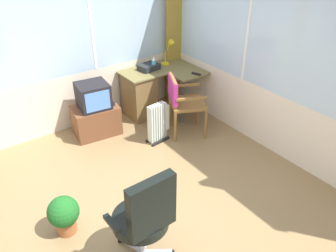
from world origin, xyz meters
TOP-DOWN VIEW (x-y plane):
  - ground at (0.00, 0.00)m, footprint 5.43×5.60m
  - north_window_panel at (-0.00, 2.33)m, footprint 4.43×0.07m
  - east_window_panel at (2.24, -0.00)m, footprint 0.07×4.60m
  - curtain_corner at (2.11, 2.20)m, footprint 0.31×0.11m
  - desk at (1.33, 1.99)m, footprint 1.15×0.90m
  - desk_lamp at (1.92, 2.04)m, footprint 0.22×0.19m
  - tv_remote at (1.97, 1.45)m, footprint 0.10×0.16m
  - spray_bottle at (1.56, 1.99)m, footprint 0.06×0.06m
  - paper_tray at (1.49, 2.04)m, footprint 0.33×0.27m
  - wooden_armchair at (1.47, 1.21)m, footprint 0.65×0.64m
  - office_chair at (-0.14, -0.39)m, footprint 0.60×0.58m
  - tv_on_stand at (0.48, 1.91)m, footprint 0.69×0.51m
  - space_heater at (1.11, 1.23)m, footprint 0.36×0.20m
  - potted_plant at (-0.60, 0.39)m, footprint 0.31×0.31m

SIDE VIEW (x-z plane):
  - ground at x=0.00m, z-range -0.06..0.00m
  - potted_plant at x=-0.60m, z-range 0.02..0.45m
  - space_heater at x=1.11m, z-range 0.00..0.58m
  - tv_on_stand at x=0.48m, z-range -0.04..0.75m
  - desk at x=1.33m, z-range 0.03..0.75m
  - wooden_armchair at x=1.47m, z-range 0.14..1.03m
  - office_chair at x=-0.14m, z-range 0.07..1.10m
  - tv_remote at x=1.97m, z-range 0.72..0.75m
  - paper_tray at x=1.49m, z-range 0.72..0.81m
  - spray_bottle at x=1.56m, z-range 0.72..0.94m
  - desk_lamp at x=1.92m, z-range 0.79..1.20m
  - curtain_corner at x=2.11m, z-range 0.00..2.67m
  - east_window_panel at x=2.24m, z-range 0.00..2.76m
  - north_window_panel at x=0.00m, z-range 0.00..2.76m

